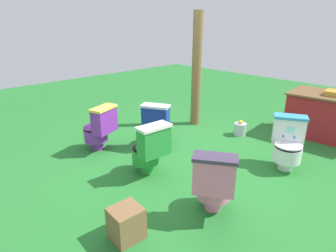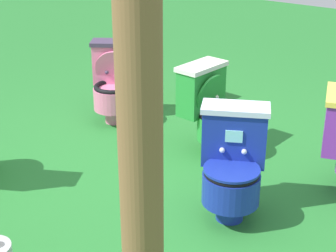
# 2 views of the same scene
# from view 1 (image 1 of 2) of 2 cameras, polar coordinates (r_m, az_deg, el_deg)

# --- Properties ---
(ground) EXTENTS (14.00, 14.00, 0.00)m
(ground) POSITION_cam_1_polar(r_m,az_deg,el_deg) (4.17, 3.23, -7.20)
(ground) COLOR #26752D
(toilet_pink) EXTENTS (0.61, 0.63, 0.73)m
(toilet_pink) POSITION_cam_1_polar(r_m,az_deg,el_deg) (3.01, 9.30, -11.17)
(toilet_pink) COLOR pink
(toilet_pink) RESTS_ON ground
(toilet_green) EXTENTS (0.52, 0.45, 0.73)m
(toilet_green) POSITION_cam_1_polar(r_m,az_deg,el_deg) (3.69, -3.77, -4.60)
(toilet_green) COLOR green
(toilet_green) RESTS_ON ground
(toilet_white) EXTENTS (0.59, 0.62, 0.73)m
(toilet_white) POSITION_cam_1_polar(r_m,az_deg,el_deg) (4.20, 23.13, -3.13)
(toilet_white) COLOR white
(toilet_white) RESTS_ON ground
(toilet_blue) EXTENTS (0.58, 0.62, 0.73)m
(toilet_blue) POSITION_cam_1_polar(r_m,az_deg,el_deg) (4.55, -2.03, 0.35)
(toilet_blue) COLOR #192D9E
(toilet_blue) RESTS_ON ground
(toilet_purple) EXTENTS (0.60, 0.54, 0.73)m
(toilet_purple) POSITION_cam_1_polar(r_m,az_deg,el_deg) (4.52, -13.72, -0.38)
(toilet_purple) COLOR purple
(toilet_purple) RESTS_ON ground
(vendor_table) EXTENTS (1.53, 0.99, 0.85)m
(vendor_table) POSITION_cam_1_polar(r_m,az_deg,el_deg) (5.63, 30.49, 1.69)
(vendor_table) COLOR maroon
(vendor_table) RESTS_ON ground
(wooden_post) EXTENTS (0.18, 0.18, 2.12)m
(wooden_post) POSITION_cam_1_polar(r_m,az_deg,el_deg) (5.42, 5.81, 11.15)
(wooden_post) COLOR brown
(wooden_post) RESTS_ON ground
(small_crate) EXTENTS (0.28, 0.30, 0.32)m
(small_crate) POSITION_cam_1_polar(r_m,az_deg,el_deg) (2.81, -8.46, -18.93)
(small_crate) COLOR brown
(small_crate) RESTS_ON ground
(lemon_bucket) EXTENTS (0.22, 0.22, 0.28)m
(lemon_bucket) POSITION_cam_1_polar(r_m,az_deg,el_deg) (5.22, 14.37, -0.54)
(lemon_bucket) COLOR #B7B7BF
(lemon_bucket) RESTS_ON ground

